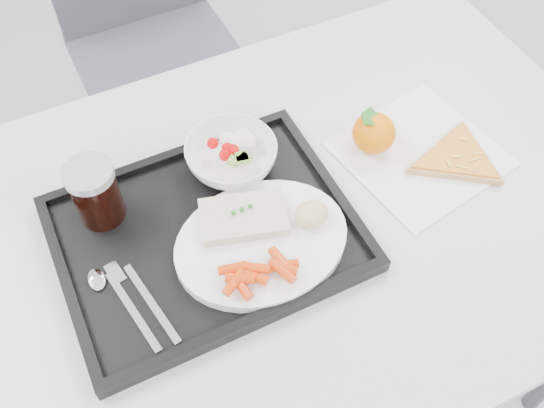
{
  "coord_description": "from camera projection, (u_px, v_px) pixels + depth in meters",
  "views": [
    {
      "loc": [
        -0.27,
        -0.2,
        1.55
      ],
      "look_at": [
        -0.02,
        0.31,
        0.77
      ],
      "focal_mm": 40.0,
      "sensor_mm": 36.0,
      "label": 1
    }
  ],
  "objects": [
    {
      "name": "table",
      "position": [
        287.0,
        234.0,
        1.03
      ],
      "size": [
        1.2,
        0.8,
        0.75
      ],
      "color": "#AEAEB0",
      "rests_on": "ground"
    },
    {
      "name": "chair",
      "position": [
        146.0,
        20.0,
        1.6
      ],
      "size": [
        0.43,
        0.43,
        0.93
      ],
      "color": "#3A3B43",
      "rests_on": "ground"
    },
    {
      "name": "tray",
      "position": [
        206.0,
        235.0,
        0.94
      ],
      "size": [
        0.45,
        0.35,
        0.03
      ],
      "color": "black",
      "rests_on": "table"
    },
    {
      "name": "dinner_plate",
      "position": [
        261.0,
        242.0,
        0.92
      ],
      "size": [
        0.27,
        0.27,
        0.02
      ],
      "color": "white",
      "rests_on": "tray"
    },
    {
      "name": "fish_fillet",
      "position": [
        243.0,
        217.0,
        0.92
      ],
      "size": [
        0.15,
        0.11,
        0.03
      ],
      "color": "beige",
      "rests_on": "dinner_plate"
    },
    {
      "name": "bread_roll",
      "position": [
        311.0,
        214.0,
        0.92
      ],
      "size": [
        0.07,
        0.06,
        0.03
      ],
      "color": "#ECD68B",
      "rests_on": "dinner_plate"
    },
    {
      "name": "salad_bowl",
      "position": [
        231.0,
        156.0,
        1.0
      ],
      "size": [
        0.15,
        0.15,
        0.05
      ],
      "color": "white",
      "rests_on": "tray"
    },
    {
      "name": "cola_glass",
      "position": [
        95.0,
        192.0,
        0.92
      ],
      "size": [
        0.08,
        0.08,
        0.11
      ],
      "color": "black",
      "rests_on": "tray"
    },
    {
      "name": "cutlery",
      "position": [
        125.0,
        295.0,
        0.87
      ],
      "size": [
        0.09,
        0.17,
        0.01
      ],
      "color": "silver",
      "rests_on": "tray"
    },
    {
      "name": "napkin",
      "position": [
        420.0,
        153.0,
        1.05
      ],
      "size": [
        0.29,
        0.28,
        0.0
      ],
      "color": "white",
      "rests_on": "table"
    },
    {
      "name": "tangerine",
      "position": [
        374.0,
        133.0,
        1.03
      ],
      "size": [
        0.08,
        0.08,
        0.07
      ],
      "color": "#F49C00",
      "rests_on": "napkin"
    },
    {
      "name": "pizza_slice",
      "position": [
        457.0,
        158.0,
        1.03
      ],
      "size": [
        0.22,
        0.22,
        0.02
      ],
      "color": "tan",
      "rests_on": "napkin"
    },
    {
      "name": "carrot_pile",
      "position": [
        261.0,
        271.0,
        0.86
      ],
      "size": [
        0.12,
        0.07,
        0.02
      ],
      "color": "red",
      "rests_on": "dinner_plate"
    },
    {
      "name": "salad_contents",
      "position": [
        236.0,
        143.0,
        1.0
      ],
      "size": [
        0.08,
        0.08,
        0.02
      ],
      "color": "#C10506",
      "rests_on": "salad_bowl"
    }
  ]
}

